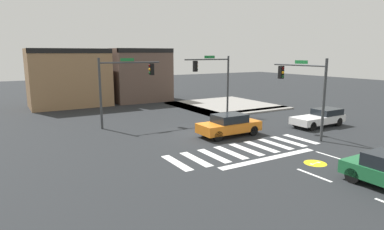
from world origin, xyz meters
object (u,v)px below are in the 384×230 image
Objects in this scene: traffic_signal_northwest at (124,79)px; traffic_signal_northeast at (214,74)px; car_white at (320,118)px; traffic_signal_southeast at (303,83)px; car_orange at (229,125)px.

traffic_signal_northeast reaches higher than traffic_signal_northwest.
car_white is at bearing 122.11° from traffic_signal_northeast.
traffic_signal_southeast is at bearing -44.42° from traffic_signal_northwest.
traffic_signal_southeast is 5.88m from car_orange.
traffic_signal_southeast is at bearing 97.20° from traffic_signal_northeast.
car_orange is (-4.40, 2.58, -2.94)m from traffic_signal_southeast.
traffic_signal_southeast reaches higher than car_orange.
traffic_signal_northeast is at bearing 7.20° from traffic_signal_southeast.
traffic_signal_northwest is at bearing 45.58° from traffic_signal_southeast.
traffic_signal_northwest is at bearing -0.89° from traffic_signal_northeast.
traffic_signal_southeast is 1.20× the size of car_orange.
traffic_signal_northwest is 15.95m from car_white.
traffic_signal_northwest is 13.45m from traffic_signal_southeast.
traffic_signal_northeast is 8.06m from car_orange.
traffic_signal_northwest is 1.20× the size of car_orange.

